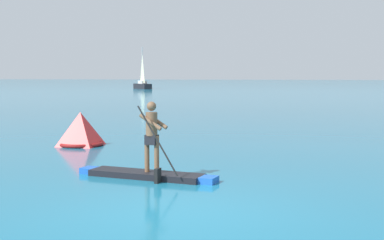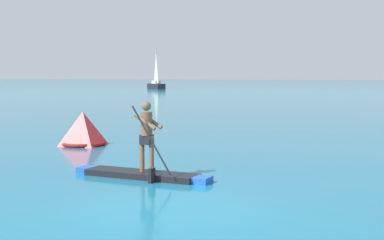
% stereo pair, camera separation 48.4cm
% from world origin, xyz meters
% --- Properties ---
extents(ground, '(440.00, 440.00, 0.00)m').
position_xyz_m(ground, '(0.00, 0.00, 0.00)').
color(ground, '#196B8C').
extents(paddleboarder_mid_center, '(3.37, 1.15, 1.73)m').
position_xyz_m(paddleboarder_mid_center, '(-1.33, 2.63, 0.31)').
color(paddleboarder_mid_center, black).
rests_on(paddleboarder_mid_center, ground).
extents(race_marker_buoy, '(1.75, 1.75, 1.10)m').
position_xyz_m(race_marker_buoy, '(-5.09, 7.38, 0.49)').
color(race_marker_buoy, red).
rests_on(race_marker_buoy, ground).
extents(sailboat_left_horizon, '(4.04, 4.48, 6.66)m').
position_xyz_m(sailboat_left_horizon, '(-23.53, 72.27, 0.89)').
color(sailboat_left_horizon, black).
rests_on(sailboat_left_horizon, ground).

